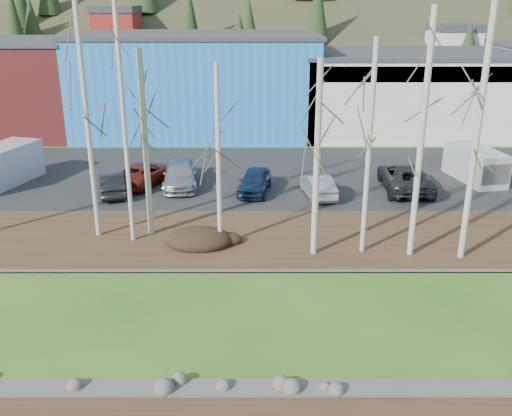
{
  "coord_description": "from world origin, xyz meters",
  "views": [
    {
      "loc": [
        -1.11,
        -11.02,
        10.98
      ],
      "look_at": [
        -1.08,
        12.06,
        2.5
      ],
      "focal_mm": 40.0,
      "sensor_mm": 36.0,
      "label": 1
    }
  ],
  "objects_px": {
    "car_0": "(112,184)",
    "car_2": "(180,175)",
    "car_5": "(405,177)",
    "van_white": "(477,165)",
    "car_1": "(144,173)",
    "car_3": "(255,181)",
    "car_4": "(317,186)"
  },
  "relations": [
    {
      "from": "car_1",
      "to": "car_3",
      "type": "height_order",
      "value": "car_3"
    },
    {
      "from": "car_1",
      "to": "car_5",
      "type": "height_order",
      "value": "car_5"
    },
    {
      "from": "car_0",
      "to": "car_2",
      "type": "height_order",
      "value": "car_2"
    },
    {
      "from": "car_1",
      "to": "car_4",
      "type": "xyz_separation_m",
      "value": [
        10.53,
        -2.44,
        -0.04
      ]
    },
    {
      "from": "car_3",
      "to": "car_5",
      "type": "xyz_separation_m",
      "value": [
        9.04,
        0.47,
        0.1
      ]
    },
    {
      "from": "car_0",
      "to": "car_3",
      "type": "distance_m",
      "value": 8.4
    },
    {
      "from": "car_2",
      "to": "car_3",
      "type": "xyz_separation_m",
      "value": [
        4.56,
        -1.18,
        -0.02
      ]
    },
    {
      "from": "car_2",
      "to": "car_4",
      "type": "bearing_deg",
      "value": -18.14
    },
    {
      "from": "car_1",
      "to": "car_5",
      "type": "distance_m",
      "value": 15.96
    },
    {
      "from": "car_3",
      "to": "car_4",
      "type": "relative_size",
      "value": 1.06
    },
    {
      "from": "car_0",
      "to": "car_5",
      "type": "height_order",
      "value": "car_5"
    },
    {
      "from": "car_2",
      "to": "car_5",
      "type": "relative_size",
      "value": 0.86
    },
    {
      "from": "car_1",
      "to": "car_5",
      "type": "xyz_separation_m",
      "value": [
        15.91,
        -1.24,
        0.12
      ]
    },
    {
      "from": "car_2",
      "to": "car_3",
      "type": "height_order",
      "value": "car_2"
    },
    {
      "from": "car_4",
      "to": "car_2",
      "type": "bearing_deg",
      "value": -23.24
    },
    {
      "from": "car_4",
      "to": "van_white",
      "type": "distance_m",
      "value": 10.76
    },
    {
      "from": "car_5",
      "to": "van_white",
      "type": "xyz_separation_m",
      "value": [
        4.95,
        1.8,
        0.22
      ]
    },
    {
      "from": "car_3",
      "to": "car_0",
      "type": "bearing_deg",
      "value": -168.61
    },
    {
      "from": "car_2",
      "to": "car_4",
      "type": "distance_m",
      "value": 8.44
    },
    {
      "from": "van_white",
      "to": "car_0",
      "type": "bearing_deg",
      "value": 176.05
    },
    {
      "from": "car_4",
      "to": "car_0",
      "type": "bearing_deg",
      "value": -11.9
    },
    {
      "from": "car_2",
      "to": "car_4",
      "type": "xyz_separation_m",
      "value": [
        8.22,
        -1.91,
        -0.08
      ]
    },
    {
      "from": "car_3",
      "to": "car_1",
      "type": "bearing_deg",
      "value": 174.9
    },
    {
      "from": "car_2",
      "to": "car_0",
      "type": "bearing_deg",
      "value": -163.13
    },
    {
      "from": "car_4",
      "to": "car_3",
      "type": "bearing_deg",
      "value": -21.41
    },
    {
      "from": "car_3",
      "to": "van_white",
      "type": "distance_m",
      "value": 14.18
    },
    {
      "from": "car_0",
      "to": "car_1",
      "type": "relative_size",
      "value": 0.81
    },
    {
      "from": "car_2",
      "to": "car_3",
      "type": "bearing_deg",
      "value": -19.59
    },
    {
      "from": "car_0",
      "to": "car_2",
      "type": "relative_size",
      "value": 0.8
    },
    {
      "from": "van_white",
      "to": "car_1",
      "type": "bearing_deg",
      "value": 170.87
    },
    {
      "from": "car_0",
      "to": "car_2",
      "type": "xyz_separation_m",
      "value": [
        3.83,
        1.54,
        0.06
      ]
    },
    {
      "from": "car_5",
      "to": "van_white",
      "type": "bearing_deg",
      "value": -157.44
    }
  ]
}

